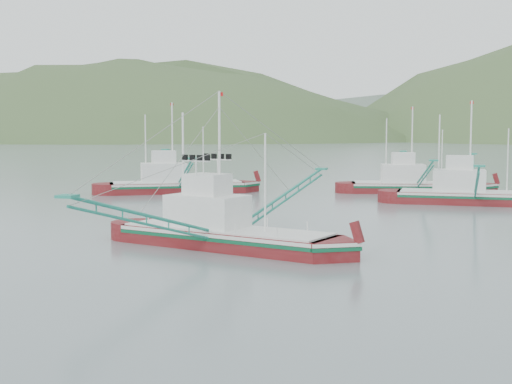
% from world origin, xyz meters
% --- Properties ---
extents(ground, '(1200.00, 1200.00, 0.00)m').
position_xyz_m(ground, '(0.00, 0.00, 0.00)').
color(ground, slate).
rests_on(ground, ground).
extents(main_boat, '(14.77, 25.23, 10.48)m').
position_xyz_m(main_boat, '(-1.09, 2.45, 2.03)').
color(main_boat, '#5D0E10').
rests_on(main_boat, ground).
extents(bg_boat_right, '(14.83, 26.82, 10.85)m').
position_xyz_m(bg_boat_right, '(14.57, 32.81, 1.49)').
color(bg_boat_right, '#5D0E10').
rests_on(bg_boat_right, ground).
extents(bg_boat_far, '(14.88, 25.94, 10.59)m').
position_xyz_m(bg_boat_far, '(8.50, 43.45, 1.76)').
color(bg_boat_far, '#5D0E10').
rests_on(bg_boat_far, ground).
extents(bg_boat_left, '(16.96, 25.57, 11.08)m').
position_xyz_m(bg_boat_left, '(-17.72, 36.35, 2.30)').
color(bg_boat_left, '#5D0E10').
rests_on(bg_boat_left, ground).
extents(headland_left, '(448.00, 308.00, 210.00)m').
position_xyz_m(headland_left, '(-180.00, 360.00, 0.00)').
color(headland_left, '#3F582D').
rests_on(headland_left, ground).
extents(ridge_distant, '(960.00, 400.00, 240.00)m').
position_xyz_m(ridge_distant, '(30.00, 560.00, 0.00)').
color(ridge_distant, slate).
rests_on(ridge_distant, ground).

